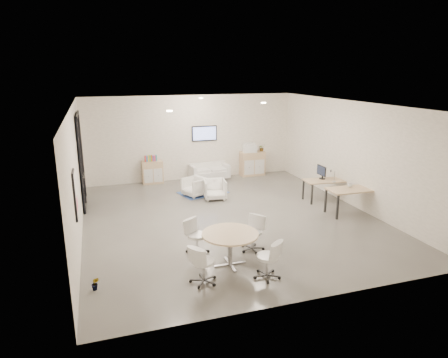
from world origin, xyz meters
name	(u,v)px	position (x,y,z in m)	size (l,w,h in m)	color
room_shell	(229,163)	(0.00, 0.00, 1.60)	(9.60, 10.60, 4.80)	#57544F
glass_door	(81,158)	(-3.95, 2.51, 1.50)	(0.09, 1.90, 2.85)	black
artwork	(75,195)	(-3.97, -1.60, 1.55)	(0.05, 0.54, 1.04)	black
wall_tv	(204,133)	(0.50, 4.46, 1.75)	(0.98, 0.06, 0.58)	black
ceiling_spots	(214,103)	(-0.20, 0.83, 3.18)	(3.14, 4.14, 0.03)	#FFEAC6
sideboard_left	(153,172)	(-1.56, 4.28, 0.42)	(0.75, 0.39, 0.85)	tan
sideboard_right	(252,164)	(2.41, 4.24, 0.48)	(0.96, 0.46, 0.96)	tan
books	(151,158)	(-1.60, 4.28, 0.96)	(0.44, 0.14, 0.22)	red
printer	(250,148)	(2.28, 4.25, 1.13)	(0.55, 0.48, 0.36)	white
loveseat	(209,172)	(0.57, 4.13, 0.29)	(1.51, 0.85, 0.54)	silver
blue_rug	(203,192)	(-0.09, 2.55, 0.01)	(1.54, 1.03, 0.01)	#2D468B
armchair_left	(195,186)	(-0.44, 2.30, 0.35)	(0.67, 0.63, 0.69)	silver
armchair_right	(215,188)	(0.10, 1.77, 0.36)	(0.69, 0.65, 0.71)	silver
desk_rear	(325,182)	(3.44, 0.57, 0.61)	(1.35, 0.78, 0.68)	tan
desk_front	(352,191)	(3.53, -0.77, 0.68)	(1.47, 0.77, 0.75)	tan
monitor	(322,172)	(3.39, 0.72, 0.91)	(0.20, 0.50, 0.44)	black
round_table	(230,237)	(-0.91, -2.74, 0.66)	(1.22, 1.22, 0.74)	tan
meeting_chairs	(230,248)	(-0.91, -2.74, 0.41)	(2.29, 2.29, 0.82)	white
plant_cabinet	(262,149)	(2.79, 4.22, 1.07)	(0.25, 0.28, 0.22)	#3F7F3F
plant_floor	(96,287)	(-3.70, -2.92, 0.06)	(0.15, 0.27, 0.12)	#3F7F3F
cup	(350,185)	(3.55, -0.60, 0.82)	(0.14, 0.11, 0.14)	white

